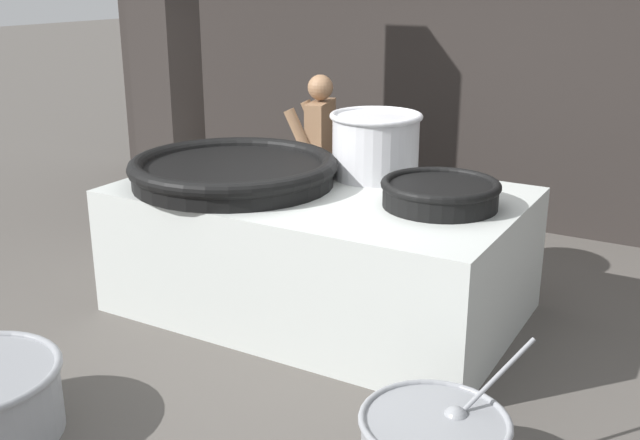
% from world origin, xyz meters
% --- Properties ---
extents(ground_plane, '(60.00, 60.00, 0.00)m').
position_xyz_m(ground_plane, '(0.00, 0.00, 0.00)').
color(ground_plane, '#56514C').
extents(back_wall, '(8.89, 0.24, 3.65)m').
position_xyz_m(back_wall, '(0.00, 2.76, 1.83)').
color(back_wall, '#2D2826').
rests_on(back_wall, ground_plane).
extents(support_pillar, '(0.45, 0.45, 3.65)m').
position_xyz_m(support_pillar, '(-2.00, 0.69, 1.83)').
color(support_pillar, '#2D2826').
rests_on(support_pillar, ground_plane).
extents(hearth_platform, '(2.89, 1.76, 0.95)m').
position_xyz_m(hearth_platform, '(0.00, 0.00, 0.47)').
color(hearth_platform, silver).
rests_on(hearth_platform, ground_plane).
extents(giant_wok_near, '(1.55, 1.55, 0.20)m').
position_xyz_m(giant_wok_near, '(-0.63, -0.19, 1.05)').
color(giant_wok_near, black).
rests_on(giant_wok_near, hearth_platform).
extents(giant_wok_far, '(0.81, 0.81, 0.18)m').
position_xyz_m(giant_wok_far, '(0.91, 0.03, 1.05)').
color(giant_wok_far, black).
rests_on(giant_wok_far, hearth_platform).
extents(stock_pot, '(0.71, 0.71, 0.50)m').
position_xyz_m(stock_pot, '(0.19, 0.52, 1.21)').
color(stock_pot, silver).
rests_on(stock_pot, hearth_platform).
extents(cook, '(0.45, 0.64, 1.61)m').
position_xyz_m(cook, '(-0.66, 1.14, 0.87)').
color(cook, '#8C6647').
rests_on(cook, ground_plane).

